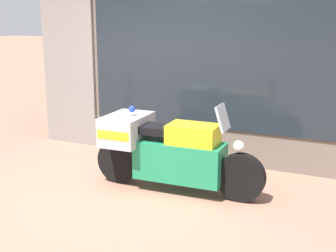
% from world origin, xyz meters
% --- Properties ---
extents(ground_plane, '(60.00, 60.00, 0.00)m').
position_xyz_m(ground_plane, '(0.00, 0.00, 0.00)').
color(ground_plane, '#9E6B56').
extents(shop_building, '(5.21, 0.55, 3.69)m').
position_xyz_m(shop_building, '(-0.42, 2.00, 1.85)').
color(shop_building, '#6B6056').
rests_on(shop_building, ground).
extents(window_display, '(3.71, 0.30, 2.09)m').
position_xyz_m(window_display, '(0.45, 2.03, 0.49)').
color(window_display, slate).
rests_on(window_display, ground).
extents(paramedic_motorcycle, '(2.33, 0.79, 1.21)m').
position_xyz_m(paramedic_motorcycle, '(0.44, 0.44, 0.56)').
color(paramedic_motorcycle, black).
rests_on(paramedic_motorcycle, ground).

